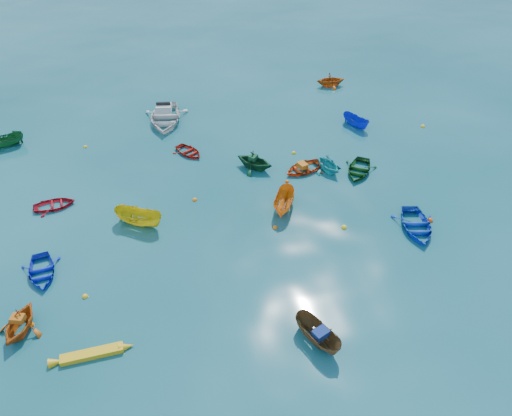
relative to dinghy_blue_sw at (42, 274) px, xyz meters
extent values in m
plane|color=#0A444C|center=(12.67, -2.50, 0.00)|extent=(160.00, 160.00, 0.00)
imported|color=#0F22C5|center=(0.00, 0.00, 0.00)|extent=(2.54, 3.26, 0.62)
imported|color=brown|center=(13.26, -7.69, 0.00)|extent=(2.15, 3.13, 1.13)
imported|color=#0F3CBF|center=(21.76, -1.25, 0.00)|extent=(3.28, 4.05, 0.74)
imported|color=#BC5311|center=(-0.58, -3.75, 0.00)|extent=(2.96, 3.19, 1.37)
imported|color=gold|center=(5.47, 3.08, 0.00)|extent=(3.37, 2.72, 1.24)
imported|color=#0F4314|center=(20.73, 5.27, 0.00)|extent=(3.67, 3.89, 0.66)
imported|color=#1BA6AB|center=(18.71, 6.05, 0.00)|extent=(2.71, 2.93, 1.27)
imported|color=#AF0E1B|center=(0.24, 6.11, 0.00)|extent=(2.76, 2.11, 0.53)
imported|color=orange|center=(14.52, 2.53, 0.00)|extent=(2.41, 3.25, 1.18)
imported|color=#0F4323|center=(13.74, 7.49, 0.00)|extent=(3.61, 3.58, 1.44)
imported|color=#CB4110|center=(17.04, 6.40, 0.00)|extent=(3.46, 2.93, 0.61)
imported|color=#1025C9|center=(23.09, 11.56, 0.00)|extent=(1.99, 2.79, 1.01)
imported|color=#A3170D|center=(9.44, 10.49, 0.00)|extent=(2.84, 3.06, 0.52)
imported|color=#B85311|center=(23.73, 19.21, 0.00)|extent=(2.72, 2.38, 1.37)
imported|color=#145726|center=(-3.95, 14.67, 0.00)|extent=(3.05, 1.80, 1.11)
imported|color=silver|center=(8.20, 15.84, 0.00)|extent=(4.43, 5.62, 1.66)
cube|color=navy|center=(13.32, -7.82, 0.74)|extent=(0.87, 0.78, 0.35)
cube|color=#BF5D13|center=(-0.57, -3.70, 0.84)|extent=(0.74, 0.65, 0.30)
cube|color=#114524|center=(13.66, 7.55, 0.87)|extent=(0.76, 0.77, 0.30)
cube|color=#CB6D14|center=(16.94, 6.37, 0.47)|extent=(0.72, 0.83, 0.34)
sphere|color=orange|center=(-0.17, -3.52, 0.00)|extent=(0.30, 0.30, 0.30)
sphere|color=yellow|center=(17.57, -0.14, 0.00)|extent=(0.36, 0.36, 0.36)
sphere|color=orange|center=(13.47, 0.83, 0.00)|extent=(0.31, 0.31, 0.31)
sphere|color=yellow|center=(2.34, -2.22, 0.00)|extent=(0.32, 0.32, 0.32)
sphere|color=orange|center=(9.08, 4.72, 0.00)|extent=(0.33, 0.33, 0.33)
sphere|color=yellow|center=(17.03, 8.72, 0.00)|extent=(0.34, 0.34, 0.34)
sphere|color=#D54E0B|center=(23.00, -0.75, 0.00)|extent=(0.39, 0.39, 0.39)
sphere|color=yellow|center=(1.91, 13.21, 0.00)|extent=(0.30, 0.30, 0.30)
sphere|color=#CF580B|center=(15.52, 5.31, 0.00)|extent=(0.29, 0.29, 0.29)
sphere|color=yellow|center=(28.34, 10.16, 0.00)|extent=(0.36, 0.36, 0.36)
camera|label=1|loc=(6.99, -21.37, 19.84)|focal=35.00mm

